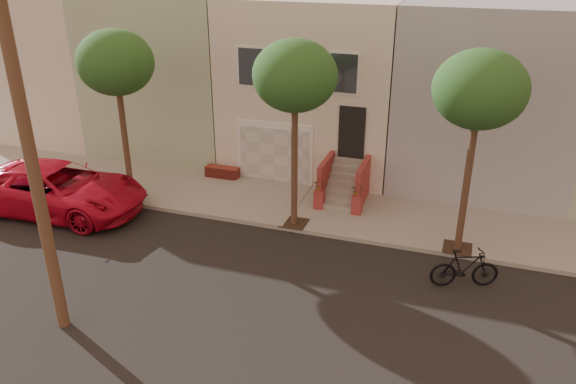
% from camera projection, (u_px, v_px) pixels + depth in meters
% --- Properties ---
extents(ground, '(90.00, 90.00, 0.00)m').
position_uv_depth(ground, '(221.00, 280.00, 16.54)').
color(ground, black).
rests_on(ground, ground).
extents(sidewalk, '(40.00, 3.70, 0.15)m').
position_uv_depth(sidewalk, '(281.00, 204.00, 21.14)').
color(sidewalk, gray).
rests_on(sidewalk, ground).
extents(house_row, '(33.10, 11.70, 7.00)m').
position_uv_depth(house_row, '(324.00, 77.00, 24.72)').
color(house_row, '#B8AD9D').
rests_on(house_row, sidewalk).
extents(tree_left, '(2.70, 2.57, 6.30)m').
position_uv_depth(tree_left, '(115.00, 64.00, 19.35)').
color(tree_left, '#2D2116').
rests_on(tree_left, sidewalk).
extents(tree_mid, '(2.70, 2.57, 6.30)m').
position_uv_depth(tree_mid, '(295.00, 77.00, 17.47)').
color(tree_mid, '#2D2116').
rests_on(tree_mid, sidewalk).
extents(tree_right, '(2.70, 2.57, 6.30)m').
position_uv_depth(tree_right, '(480.00, 91.00, 15.87)').
color(tree_right, '#2D2116').
rests_on(tree_right, sidewalk).
extents(utility_pole, '(23.60, 1.22, 10.00)m').
position_uv_depth(utility_pole, '(564.00, 202.00, 9.33)').
color(utility_pole, '#422F1E').
rests_on(utility_pole, ground).
extents(pickup_truck, '(6.56, 3.22, 1.79)m').
position_uv_depth(pickup_truck, '(58.00, 189.00, 20.39)').
color(pickup_truck, red).
rests_on(pickup_truck, ground).
extents(motorcycle, '(2.05, 1.20, 1.19)m').
position_uv_depth(motorcycle, '(465.00, 268.00, 16.04)').
color(motorcycle, black).
rests_on(motorcycle, ground).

